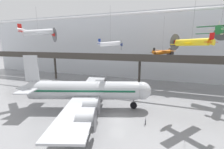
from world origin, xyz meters
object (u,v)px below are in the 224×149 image
Objects in this scene: suspended_plane_silver_racer at (38,33)px; info_sign_pedestal at (146,121)px; airliner_silver_main at (84,91)px; suspended_plane_orange_highwing at (162,52)px; suspended_plane_yellow_lowwing at (191,42)px; suspended_plane_white_twin at (110,44)px; suspended_plane_green_biplane at (220,30)px.

suspended_plane_silver_racer is 27.51m from info_sign_pedestal.
suspended_plane_orange_highwing is (13.39, 19.73, 6.51)m from airliner_silver_main.
suspended_plane_white_twin is at bearing 24.26° from suspended_plane_yellow_lowwing.
suspended_plane_yellow_lowwing is at bearing -117.78° from suspended_plane_orange_highwing.
suspended_plane_yellow_lowwing is at bearing -27.45° from suspended_plane_white_twin.
suspended_plane_green_biplane is (21.50, 8.58, 2.83)m from suspended_plane_white_twin.
suspended_plane_silver_racer is at bearing 153.65° from airliner_silver_main.
suspended_plane_green_biplane reaches higher than suspended_plane_orange_highwing.
suspended_plane_white_twin is 7.00× the size of info_sign_pedestal.
suspended_plane_orange_highwing is 23.89m from info_sign_pedestal.
suspended_plane_white_twin reaches higher than suspended_plane_orange_highwing.
suspended_plane_orange_highwing is 30.97m from suspended_plane_silver_racer.
airliner_silver_main is at bearing 163.47° from info_sign_pedestal.
suspended_plane_silver_racer is at bearing 39.28° from suspended_plane_yellow_lowwing.
suspended_plane_orange_highwing is 13.50m from suspended_plane_green_biplane.
suspended_plane_yellow_lowwing is (17.88, 2.45, 8.88)m from airliner_silver_main.
suspended_plane_yellow_lowwing is 14.99m from suspended_plane_white_twin.
suspended_plane_green_biplane is (6.92, 12.06, 2.64)m from suspended_plane_yellow_lowwing.
info_sign_pedestal is at bearing -56.74° from suspended_plane_white_twin.
suspended_plane_white_twin is at bearing 130.66° from info_sign_pedestal.
suspended_plane_silver_racer is 6.69× the size of info_sign_pedestal.
suspended_plane_white_twin is 23.32m from suspended_plane_green_biplane.
suspended_plane_white_twin is (-14.58, 3.48, -0.19)m from suspended_plane_yellow_lowwing.
suspended_plane_yellow_lowwing is at bearing 171.37° from suspended_plane_green_biplane.
info_sign_pedestal is (-12.81, -16.60, -14.62)m from suspended_plane_green_biplane.
suspended_plane_yellow_lowwing is at bearing -10.32° from airliner_silver_main.
suspended_plane_green_biplane reaches higher than info_sign_pedestal.
suspended_plane_yellow_lowwing is 0.98× the size of suspended_plane_white_twin.
suspended_plane_orange_highwing is at bearing 86.60° from suspended_plane_green_biplane.
suspended_plane_yellow_lowwing is 29.29m from suspended_plane_silver_racer.
suspended_plane_yellow_lowwing is 14.15m from suspended_plane_green_biplane.
suspended_plane_orange_highwing is 17.24m from suspended_plane_white_twin.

